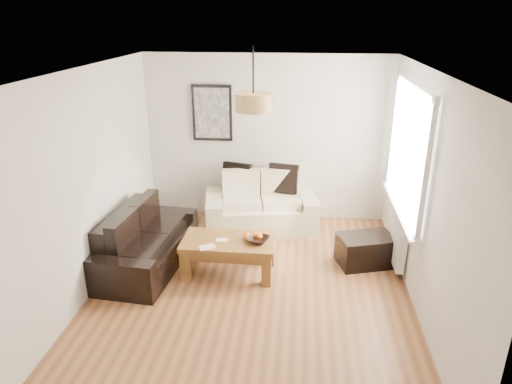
# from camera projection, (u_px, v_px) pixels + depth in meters

# --- Properties ---
(floor) EXTENTS (4.50, 4.50, 0.00)m
(floor) POSITION_uv_depth(u_px,v_px,m) (251.00, 290.00, 5.59)
(floor) COLOR brown
(floor) RESTS_ON ground
(ceiling) EXTENTS (3.80, 4.50, 0.00)m
(ceiling) POSITION_uv_depth(u_px,v_px,m) (250.00, 71.00, 4.64)
(ceiling) COLOR white
(ceiling) RESTS_ON floor
(wall_back) EXTENTS (3.80, 0.04, 2.60)m
(wall_back) POSITION_uv_depth(u_px,v_px,m) (267.00, 139.00, 7.20)
(wall_back) COLOR silver
(wall_back) RESTS_ON floor
(wall_front) EXTENTS (3.80, 0.04, 2.60)m
(wall_front) POSITION_uv_depth(u_px,v_px,m) (212.00, 313.00, 3.03)
(wall_front) COLOR silver
(wall_front) RESTS_ON floor
(wall_left) EXTENTS (0.04, 4.50, 2.60)m
(wall_left) POSITION_uv_depth(u_px,v_px,m) (87.00, 185.00, 5.30)
(wall_left) COLOR silver
(wall_left) RESTS_ON floor
(wall_right) EXTENTS (0.04, 4.50, 2.60)m
(wall_right) POSITION_uv_depth(u_px,v_px,m) (426.00, 197.00, 4.94)
(wall_right) COLOR silver
(wall_right) RESTS_ON floor
(window_bay) EXTENTS (0.14, 1.90, 1.60)m
(window_bay) POSITION_uv_depth(u_px,v_px,m) (410.00, 150.00, 5.57)
(window_bay) COLOR white
(window_bay) RESTS_ON wall_right
(radiator) EXTENTS (0.10, 0.90, 0.52)m
(radiator) POSITION_uv_depth(u_px,v_px,m) (395.00, 239.00, 6.02)
(radiator) COLOR white
(radiator) RESTS_ON wall_right
(poster) EXTENTS (0.62, 0.04, 0.87)m
(poster) POSITION_uv_depth(u_px,v_px,m) (212.00, 113.00, 7.11)
(poster) COLOR black
(poster) RESTS_ON wall_back
(pendant_shade) EXTENTS (0.40, 0.40, 0.20)m
(pendant_shade) POSITION_uv_depth(u_px,v_px,m) (253.00, 102.00, 5.06)
(pendant_shade) COLOR tan
(pendant_shade) RESTS_ON ceiling
(loveseat_cream) EXTENTS (1.81, 1.20, 0.83)m
(loveseat_cream) POSITION_uv_depth(u_px,v_px,m) (261.00, 202.00, 7.09)
(loveseat_cream) COLOR beige
(loveseat_cream) RESTS_ON floor
(sofa_leather) EXTENTS (0.99, 1.80, 0.75)m
(sofa_leather) POSITION_uv_depth(u_px,v_px,m) (147.00, 240.00, 6.02)
(sofa_leather) COLOR black
(sofa_leather) RESTS_ON floor
(coffee_table) EXTENTS (1.17, 0.64, 0.48)m
(coffee_table) POSITION_uv_depth(u_px,v_px,m) (229.00, 256.00, 5.89)
(coffee_table) COLOR brown
(coffee_table) RESTS_ON floor
(ottoman) EXTENTS (0.81, 0.64, 0.41)m
(ottoman) POSITION_uv_depth(u_px,v_px,m) (366.00, 250.00, 6.11)
(ottoman) COLOR black
(ottoman) RESTS_ON floor
(cushion_left) EXTENTS (0.46, 0.25, 0.44)m
(cushion_left) POSITION_uv_depth(u_px,v_px,m) (237.00, 177.00, 7.20)
(cushion_left) COLOR black
(cushion_left) RESTS_ON loveseat_cream
(cushion_right) EXTENTS (0.47, 0.21, 0.45)m
(cushion_right) POSITION_uv_depth(u_px,v_px,m) (283.00, 178.00, 7.13)
(cushion_right) COLOR black
(cushion_right) RESTS_ON loveseat_cream
(fruit_bowl) EXTENTS (0.33, 0.33, 0.07)m
(fruit_bowl) POSITION_uv_depth(u_px,v_px,m) (258.00, 240.00, 5.73)
(fruit_bowl) COLOR black
(fruit_bowl) RESTS_ON coffee_table
(orange_a) EXTENTS (0.09, 0.09, 0.08)m
(orange_a) POSITION_uv_depth(u_px,v_px,m) (255.00, 235.00, 5.84)
(orange_a) COLOR #FF5615
(orange_a) RESTS_ON fruit_bowl
(orange_b) EXTENTS (0.09, 0.09, 0.09)m
(orange_b) POSITION_uv_depth(u_px,v_px,m) (259.00, 236.00, 5.81)
(orange_b) COLOR orange
(orange_b) RESTS_ON fruit_bowl
(orange_c) EXTENTS (0.10, 0.10, 0.09)m
(orange_c) POSITION_uv_depth(u_px,v_px,m) (247.00, 236.00, 5.81)
(orange_c) COLOR orange
(orange_c) RESTS_ON fruit_bowl
(papers) EXTENTS (0.24, 0.21, 0.01)m
(papers) POSITION_uv_depth(u_px,v_px,m) (207.00, 247.00, 5.61)
(papers) COLOR white
(papers) RESTS_ON coffee_table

